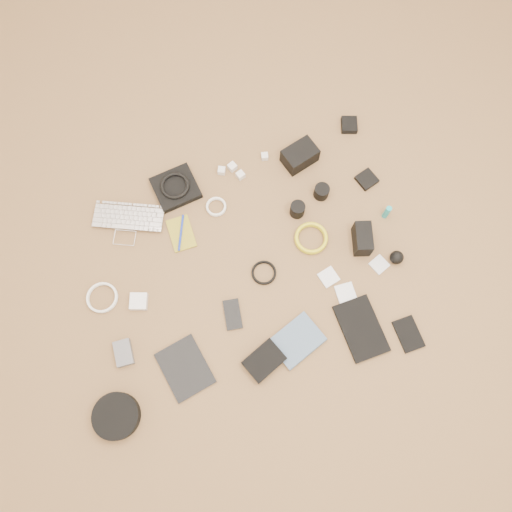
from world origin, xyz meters
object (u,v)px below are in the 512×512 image
object	(u,v)px
paperback	(309,355)
dslr_camera	(300,156)
headphone_case	(116,416)
tablet	(185,368)
laptop	(127,226)
phone	(233,314)

from	to	relation	value
paperback	dslr_camera	bearing A→B (deg)	-37.71
dslr_camera	headphone_case	world-z (taller)	dslr_camera
paperback	tablet	bearing A→B (deg)	57.13
headphone_case	paperback	size ratio (longest dim) A/B	0.91
laptop	paperback	distance (m)	0.91
paperback	headphone_case	bearing A→B (deg)	68.52
phone	tablet	bearing A→B (deg)	-140.72
laptop	paperback	xyz separation A→B (m)	(0.56, -0.72, -0.00)
laptop	headphone_case	size ratio (longest dim) A/B	1.70
laptop	phone	bearing A→B (deg)	-34.78
tablet	headphone_case	size ratio (longest dim) A/B	1.22
laptop	tablet	bearing A→B (deg)	-60.41
phone	headphone_case	world-z (taller)	headphone_case
tablet	paperback	world-z (taller)	paperback
tablet	phone	world-z (taller)	same
headphone_case	tablet	bearing A→B (deg)	18.75
dslr_camera	tablet	world-z (taller)	dslr_camera
tablet	paperback	xyz separation A→B (m)	(0.47, -0.09, 0.00)
headphone_case	paperback	distance (m)	0.76
tablet	phone	distance (m)	0.28
dslr_camera	headphone_case	bearing A→B (deg)	-157.61
laptop	phone	size ratio (longest dim) A/B	2.42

